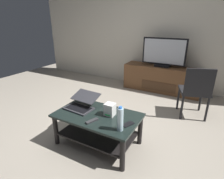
{
  "coord_description": "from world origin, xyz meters",
  "views": [
    {
      "loc": [
        1.23,
        -1.96,
        1.54
      ],
      "look_at": [
        0.04,
        0.19,
        0.59
      ],
      "focal_mm": 28.84,
      "sensor_mm": 36.0,
      "label": 1
    }
  ],
  "objects": [
    {
      "name": "tv_remote",
      "position": [
        0.15,
        -0.48,
        0.45
      ],
      "size": [
        0.1,
        0.17,
        0.02
      ],
      "primitive_type": "cube",
      "rotation": [
        0.0,
        0.0,
        -0.36
      ],
      "color": "#2D2D30",
      "rests_on": "coffee_table"
    },
    {
      "name": "cell_phone",
      "position": [
        0.54,
        -0.34,
        0.44
      ],
      "size": [
        0.12,
        0.16,
        0.01
      ],
      "primitive_type": "cube",
      "rotation": [
        0.0,
        0.0,
        -0.43
      ],
      "color": "black",
      "rests_on": "coffee_table"
    },
    {
      "name": "ground_plane",
      "position": [
        0.0,
        0.0,
        0.0
      ],
      "size": [
        7.68,
        7.68,
        0.0
      ],
      "primitive_type": "plane",
      "color": "#9E9384"
    },
    {
      "name": "coffee_table",
      "position": [
        0.11,
        -0.31,
        0.3
      ],
      "size": [
        1.05,
        0.62,
        0.44
      ],
      "color": "black",
      "rests_on": "ground"
    },
    {
      "name": "media_cabinet",
      "position": [
        0.33,
        2.0,
        0.29
      ],
      "size": [
        1.67,
        0.46,
        0.57
      ],
      "color": "brown",
      "rests_on": "ground"
    },
    {
      "name": "water_bottle_near",
      "position": [
        0.51,
        -0.48,
        0.57
      ],
      "size": [
        0.07,
        0.07,
        0.28
      ],
      "color": "silver",
      "rests_on": "coffee_table"
    },
    {
      "name": "router_box",
      "position": [
        0.26,
        -0.25,
        0.51
      ],
      "size": [
        0.12,
        0.12,
        0.16
      ],
      "color": "white",
      "rests_on": "coffee_table"
    },
    {
      "name": "laptop",
      "position": [
        -0.18,
        -0.25,
        0.49
      ],
      "size": [
        0.39,
        0.4,
        0.17
      ],
      "color": "#333338",
      "rests_on": "coffee_table"
    },
    {
      "name": "back_wall",
      "position": [
        0.0,
        2.32,
        1.4
      ],
      "size": [
        6.4,
        0.12,
        2.8
      ],
      "primitive_type": "cube",
      "color": "beige",
      "rests_on": "ground"
    },
    {
      "name": "television",
      "position": [
        0.33,
        1.98,
        0.87
      ],
      "size": [
        0.93,
        0.2,
        0.61
      ],
      "color": "black",
      "rests_on": "media_cabinet"
    },
    {
      "name": "dining_chair",
      "position": [
        1.11,
        1.04,
        0.49
      ],
      "size": [
        0.56,
        0.56,
        0.87
      ],
      "color": "black",
      "rests_on": "ground"
    }
  ]
}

